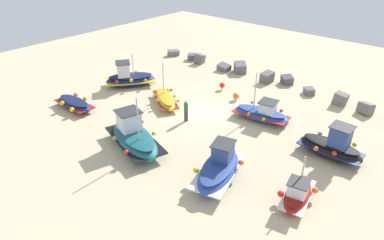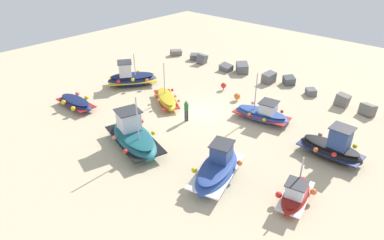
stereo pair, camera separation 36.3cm
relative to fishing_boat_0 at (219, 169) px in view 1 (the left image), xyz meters
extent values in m
plane|color=beige|center=(-6.00, 5.86, -0.68)|extent=(55.64, 55.64, 0.00)
ellipsoid|color=#2D4C9E|center=(0.02, -0.06, -0.16)|extent=(3.13, 4.99, 1.09)
cube|color=white|center=(0.02, -0.06, -0.11)|extent=(3.13, 4.83, 0.14)
ellipsoid|color=navy|center=(0.02, -0.06, 0.28)|extent=(2.74, 4.39, 0.21)
cube|color=#2D4784|center=(-0.15, 0.52, 0.86)|extent=(1.33, 1.44, 1.01)
cube|color=#333338|center=(-0.15, 0.52, 1.40)|extent=(1.54, 1.67, 0.06)
sphere|color=yellow|center=(-0.77, -1.15, 0.15)|extent=(0.34, 0.34, 0.34)
sphere|color=orange|center=(0.81, 1.02, 0.26)|extent=(0.34, 0.34, 0.34)
ellipsoid|color=gold|center=(-9.32, 4.88, -0.31)|extent=(4.25, 3.35, 0.79)
cube|color=maroon|center=(-9.32, 4.88, -0.27)|extent=(4.12, 3.29, 0.10)
ellipsoid|color=gold|center=(-9.32, 4.88, 0.01)|extent=(3.73, 2.93, 0.16)
cylinder|color=#B7B7BC|center=(-9.77, 5.16, 1.41)|extent=(0.08, 0.08, 2.68)
sphere|color=red|center=(-9.90, 6.15, -0.03)|extent=(0.25, 0.25, 0.25)
sphere|color=orange|center=(-10.23, 4.52, -0.06)|extent=(0.25, 0.25, 0.25)
sphere|color=#EA7F75|center=(-8.91, 5.54, -0.09)|extent=(0.25, 0.25, 0.25)
sphere|color=#EA7F75|center=(-9.24, 3.91, 0.02)|extent=(0.25, 0.25, 0.25)
sphere|color=orange|center=(-7.93, 4.93, 0.01)|extent=(0.25, 0.25, 0.25)
ellipsoid|color=black|center=(3.95, 6.46, -0.18)|extent=(4.04, 1.68, 1.05)
cube|color=navy|center=(3.95, 6.46, -0.13)|extent=(3.87, 1.71, 0.13)
ellipsoid|color=black|center=(3.95, 6.46, 0.24)|extent=(3.55, 1.45, 0.21)
cube|color=#2D4784|center=(4.37, 6.46, 0.97)|extent=(1.14, 1.08, 1.30)
cube|color=#333338|center=(4.37, 6.46, 1.65)|extent=(1.32, 1.26, 0.06)
sphere|color=#EA7F75|center=(2.83, 7.40, 0.12)|extent=(0.30, 0.30, 0.30)
sphere|color=orange|center=(3.38, 5.53, 0.09)|extent=(0.30, 0.30, 0.30)
sphere|color=red|center=(3.96, 7.39, 0.21)|extent=(0.30, 0.30, 0.30)
sphere|color=red|center=(4.51, 5.53, 0.26)|extent=(0.30, 0.30, 0.30)
sphere|color=yellow|center=(5.09, 7.38, 0.22)|extent=(0.30, 0.30, 0.30)
ellipsoid|color=#2D4C9E|center=(-1.92, 7.79, -0.29)|extent=(4.55, 2.48, 0.93)
cube|color=maroon|center=(-1.92, 7.79, -0.25)|extent=(4.38, 2.47, 0.21)
ellipsoid|color=navy|center=(-1.92, 7.79, 0.04)|extent=(4.00, 2.14, 0.25)
cube|color=silver|center=(-1.47, 7.86, 0.51)|extent=(1.25, 1.31, 0.81)
cube|color=#333338|center=(-1.47, 7.86, 0.94)|extent=(1.44, 1.52, 0.06)
cylinder|color=#B7B7BC|center=(-2.56, 7.69, 1.56)|extent=(0.08, 0.08, 2.91)
sphere|color=#EA7F75|center=(-3.27, 8.58, 0.04)|extent=(0.26, 0.26, 0.26)
sphere|color=orange|center=(-2.36, 6.71, 0.05)|extent=(0.26, 0.26, 0.26)
sphere|color=#EA7F75|center=(-2.07, 8.77, -0.05)|extent=(0.26, 0.26, 0.26)
sphere|color=yellow|center=(-1.17, 6.90, -0.01)|extent=(0.26, 0.26, 0.26)
sphere|color=red|center=(-0.88, 8.96, -0.04)|extent=(0.26, 0.26, 0.26)
ellipsoid|color=navy|center=(-14.52, 5.51, -0.18)|extent=(4.19, 4.78, 1.09)
cube|color=gold|center=(-14.52, 5.51, -0.13)|extent=(4.11, 4.65, 0.17)
ellipsoid|color=#151E45|center=(-14.52, 5.51, 0.25)|extent=(3.66, 4.19, 0.23)
cube|color=silver|center=(-14.86, 5.04, 0.95)|extent=(1.68, 1.64, 1.24)
cube|color=#333338|center=(-14.86, 5.04, 1.60)|extent=(1.95, 1.90, 0.06)
cylinder|color=#B7B7BC|center=(-14.34, 5.76, 1.33)|extent=(0.08, 0.08, 2.00)
sphere|color=orange|center=(-12.92, 5.92, 0.11)|extent=(0.32, 0.32, 0.32)
sphere|color=yellow|center=(-15.02, 6.65, 0.19)|extent=(0.32, 0.32, 0.32)
sphere|color=yellow|center=(-13.66, 4.89, 0.27)|extent=(0.32, 0.32, 0.32)
sphere|color=red|center=(-15.75, 5.62, 0.24)|extent=(0.32, 0.32, 0.32)
sphere|color=red|center=(-14.40, 3.87, 0.23)|extent=(0.32, 0.32, 0.32)
ellipsoid|color=navy|center=(-14.25, -0.60, -0.30)|extent=(3.90, 1.48, 0.79)
cube|color=maroon|center=(-14.25, -0.60, -0.26)|extent=(3.75, 1.53, 0.08)
ellipsoid|color=#151E45|center=(-14.25, -0.60, 0.03)|extent=(3.43, 1.30, 0.14)
sphere|color=yellow|center=(-13.22, -1.42, -0.10)|extent=(0.36, 0.36, 0.36)
sphere|color=yellow|center=(-13.92, 0.26, 0.02)|extent=(0.36, 0.36, 0.36)
sphere|color=yellow|center=(-14.57, -1.45, 0.01)|extent=(0.36, 0.36, 0.36)
sphere|color=#EA7F75|center=(-15.28, 0.23, -0.03)|extent=(0.36, 0.36, 0.36)
ellipsoid|color=#1E6670|center=(-6.15, -1.11, -0.13)|extent=(5.67, 3.51, 1.13)
cube|color=black|center=(-6.15, -1.11, -0.08)|extent=(5.49, 3.52, 0.12)
ellipsoid|color=#1A565F|center=(-6.15, -1.11, 0.33)|extent=(4.99, 3.07, 0.20)
cube|color=silver|center=(-6.80, -0.92, 1.06)|extent=(1.57, 1.61, 1.29)
cube|color=#333338|center=(-6.80, -0.92, 1.73)|extent=(1.82, 1.86, 0.06)
cylinder|color=#B7B7BC|center=(-5.33, -1.34, 1.88)|extent=(0.08, 0.08, 2.92)
sphere|color=red|center=(-5.14, -2.63, 0.18)|extent=(0.30, 0.30, 0.30)
sphere|color=yellow|center=(-5.38, -0.09, 0.27)|extent=(0.30, 0.30, 0.30)
sphere|color=#EA7F75|center=(-6.92, -2.13, 0.20)|extent=(0.30, 0.30, 0.30)
sphere|color=red|center=(-7.16, 0.41, 0.27)|extent=(0.30, 0.30, 0.30)
ellipsoid|color=maroon|center=(4.30, 1.28, -0.33)|extent=(1.91, 3.50, 0.70)
cube|color=white|center=(4.30, 1.28, -0.30)|extent=(1.93, 3.38, 0.06)
ellipsoid|color=maroon|center=(4.30, 1.28, -0.04)|extent=(1.68, 3.08, 0.12)
cube|color=silver|center=(4.37, 0.94, 0.37)|extent=(1.07, 1.08, 0.72)
cube|color=#333338|center=(4.37, 0.94, 0.76)|extent=(1.25, 1.25, 0.06)
cylinder|color=#B7B7BC|center=(4.25, 1.52, 1.02)|extent=(0.08, 0.08, 2.00)
sphere|color=orange|center=(4.93, 2.01, -0.13)|extent=(0.35, 0.35, 0.35)
sphere|color=red|center=(3.67, 0.55, -0.14)|extent=(0.35, 0.35, 0.35)
cylinder|color=#2D2D38|center=(-6.10, 3.78, -0.23)|extent=(0.14, 0.14, 0.90)
cylinder|color=#2D2D38|center=(-6.03, 3.92, -0.23)|extent=(0.14, 0.14, 0.90)
cylinder|color=#236B33|center=(-6.07, 3.85, 0.51)|extent=(0.32, 0.32, 0.59)
sphere|color=tan|center=(-6.07, 3.85, 0.92)|extent=(0.22, 0.22, 0.22)
cube|color=slate|center=(-17.63, 14.43, -0.36)|extent=(1.34, 1.47, 0.80)
cube|color=slate|center=(-14.96, 14.74, -0.34)|extent=(1.30, 1.31, 0.84)
cube|color=slate|center=(-13.65, 14.43, -0.19)|extent=(1.17, 1.12, 1.22)
cube|color=slate|center=(-10.33, 14.38, -0.36)|extent=(1.30, 1.03, 0.92)
cube|color=slate|center=(-8.78, 15.01, -0.19)|extent=(1.78, 1.85, 1.21)
cube|color=slate|center=(-5.41, 14.59, -0.20)|extent=(1.07, 1.43, 1.15)
cube|color=#4C5156|center=(-3.77, 15.47, -0.30)|extent=(1.40, 1.46, 0.96)
cube|color=slate|center=(-1.17, 14.62, -0.39)|extent=(1.21, 1.22, 0.63)
cube|color=slate|center=(1.66, 14.33, -0.17)|extent=(1.16, 0.84, 1.15)
cube|color=slate|center=(3.73, 14.16, -0.25)|extent=(1.27, 1.25, 1.07)
cylinder|color=#3F3F42|center=(-5.32, 9.35, -0.63)|extent=(0.08, 0.08, 0.11)
sphere|color=orange|center=(-5.32, 9.35, -0.30)|extent=(0.55, 0.55, 0.55)
cylinder|color=#3F3F42|center=(-7.53, 10.32, -0.58)|extent=(0.08, 0.08, 0.20)
sphere|color=red|center=(-7.53, 10.32, -0.24)|extent=(0.50, 0.50, 0.50)
camera|label=1|loc=(9.36, -13.00, 12.03)|focal=32.10mm
camera|label=2|loc=(9.63, -12.76, 12.03)|focal=32.10mm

